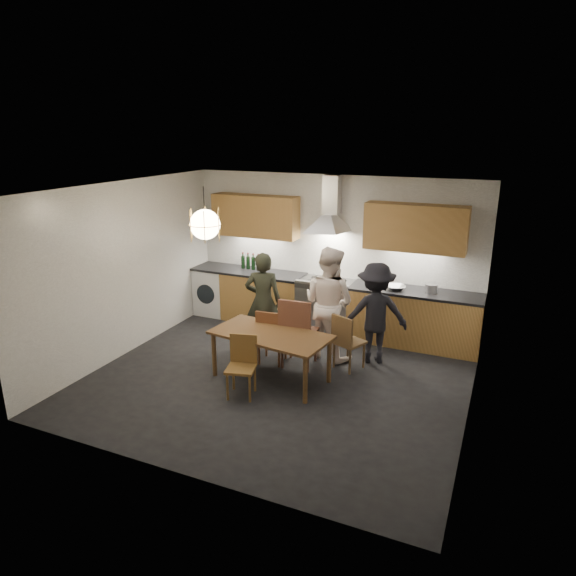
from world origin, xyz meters
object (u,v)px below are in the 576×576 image
at_px(dining_table, 271,339).
at_px(person_right, 375,313).
at_px(chair_back_left, 271,333).
at_px(stock_pot, 431,289).
at_px(person_left, 263,301).
at_px(chair_front, 242,361).
at_px(wine_bottles, 253,262).
at_px(mixing_bowl, 396,288).
at_px(person_mid, 329,303).

relative_size(dining_table, person_right, 1.12).
bearing_deg(person_right, chair_back_left, 3.96).
bearing_deg(stock_pot, person_left, -155.79).
bearing_deg(chair_front, wine_bottles, 100.11).
height_order(chair_front, wine_bottles, wine_bottles).
distance_m(chair_front, wine_bottles, 2.90).
distance_m(chair_back_left, person_left, 0.68).
xyz_separation_m(person_left, mixing_bowl, (1.83, 0.99, 0.17)).
distance_m(chair_back_left, wine_bottles, 2.09).
bearing_deg(dining_table, stock_pot, 55.54).
relative_size(person_mid, stock_pot, 9.14).
relative_size(person_mid, person_right, 1.13).
bearing_deg(chair_back_left, chair_front, 86.56).
relative_size(person_left, person_right, 1.03).
bearing_deg(dining_table, wine_bottles, 130.30).
xyz_separation_m(person_left, person_mid, (1.03, 0.11, 0.08)).
height_order(person_right, wine_bottles, person_right).
distance_m(dining_table, chair_front, 0.55).
height_order(chair_front, person_mid, person_mid).
relative_size(person_right, stock_pot, 8.07).
xyz_separation_m(dining_table, person_mid, (0.46, 1.03, 0.25)).
relative_size(chair_front, wine_bottles, 1.64).
height_order(chair_front, person_right, person_right).
distance_m(person_mid, stock_pot, 1.64).
height_order(chair_front, stock_pot, stock_pot).
xyz_separation_m(dining_table, chair_back_left, (-0.21, 0.42, -0.12)).
bearing_deg(mixing_bowl, wine_bottles, 176.11).
bearing_deg(chair_front, stock_pot, 37.62).
distance_m(stock_pot, wine_bottles, 3.13).
xyz_separation_m(person_right, stock_pot, (0.65, 0.84, 0.22)).
distance_m(chair_front, person_left, 1.52).
xyz_separation_m(chair_front, person_mid, (0.63, 1.53, 0.39)).
distance_m(dining_table, mixing_bowl, 2.31).
relative_size(chair_front, person_right, 0.53).
xyz_separation_m(chair_back_left, chair_front, (0.04, -0.93, -0.03)).
distance_m(mixing_bowl, wine_bottles, 2.60).
xyz_separation_m(chair_back_left, person_mid, (0.67, 0.60, 0.37)).
xyz_separation_m(dining_table, chair_front, (-0.17, -0.51, -0.14)).
distance_m(person_left, wine_bottles, 1.42).
height_order(dining_table, stock_pot, stock_pot).
xyz_separation_m(chair_front, person_left, (-0.40, 1.43, 0.32)).
bearing_deg(person_mid, chair_front, 83.22).
bearing_deg(person_right, person_left, -16.79).
relative_size(chair_back_left, person_right, 0.56).
xyz_separation_m(chair_front, mixing_bowl, (1.43, 2.41, 0.48)).
relative_size(dining_table, wine_bottles, 3.50).
distance_m(dining_table, person_right, 1.62).
bearing_deg(chair_front, person_left, 91.50).
bearing_deg(mixing_bowl, dining_table, -123.46).
distance_m(chair_front, mixing_bowl, 2.84).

